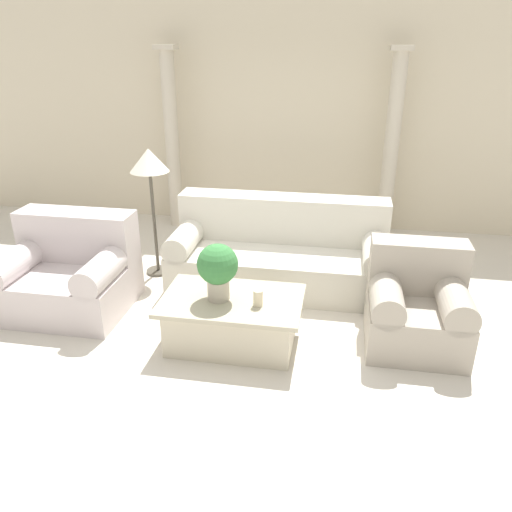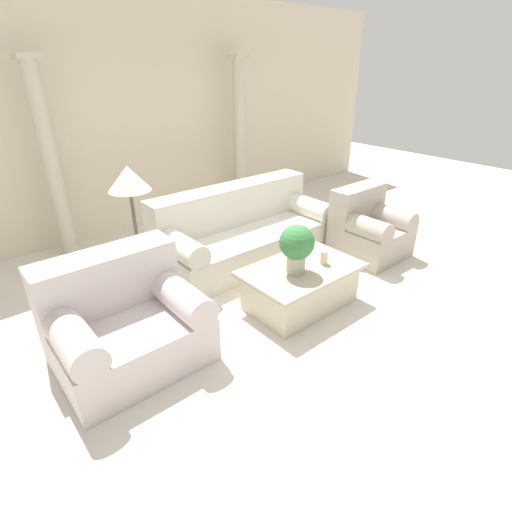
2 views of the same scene
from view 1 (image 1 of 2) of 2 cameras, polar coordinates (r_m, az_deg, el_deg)
name	(u,v)px [view 1 (image 1 of 2)]	position (r m, az deg, el deg)	size (l,w,h in m)	color
ground_plane	(234,321)	(4.85, -2.54, -7.38)	(16.00, 16.00, 0.00)	silver
wall_back	(277,110)	(7.05, 2.39, 16.33)	(10.00, 0.06, 3.20)	beige
sofa_long	(280,252)	(5.44, 2.73, 0.51)	(2.30, 0.98, 0.92)	beige
loveseat	(70,271)	(5.29, -20.49, -1.63)	(1.18, 0.98, 0.92)	beige
coffee_table	(232,320)	(4.42, -2.71, -7.33)	(1.22, 0.78, 0.44)	beige
potted_plant	(218,268)	(4.18, -4.40, -1.32)	(0.35, 0.35, 0.50)	#B2A893
pillar_candle	(258,298)	(4.16, 0.23, -4.83)	(0.08, 0.08, 0.14)	beige
floor_lamp	(150,168)	(5.51, -12.07, 9.82)	(0.42, 0.42, 1.44)	#4C473D
column_left	(172,139)	(7.07, -9.58, 13.08)	(0.27, 0.27, 2.42)	beige
column_right	(391,146)	(6.71, 15.21, 12.04)	(0.27, 0.27, 2.42)	beige
armchair	(417,304)	(4.59, 17.87, -5.27)	(0.84, 0.82, 0.88)	#ADA393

